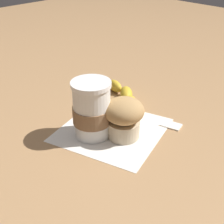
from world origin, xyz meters
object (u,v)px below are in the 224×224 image
(banana, at_px, (123,99))
(coffee_cup, at_px, (92,110))
(sugar_packet, at_px, (171,124))
(muffin, at_px, (123,117))

(banana, bearing_deg, coffee_cup, -162.44)
(sugar_packet, bearing_deg, muffin, 156.72)
(muffin, bearing_deg, coffee_cup, 126.09)
(banana, xyz_separation_m, sugar_packet, (0.01, -0.16, -0.02))
(muffin, distance_m, sugar_packet, 0.14)
(coffee_cup, xyz_separation_m, banana, (0.16, 0.05, -0.05))
(coffee_cup, distance_m, muffin, 0.07)
(coffee_cup, xyz_separation_m, muffin, (0.04, -0.06, -0.01))
(coffee_cup, xyz_separation_m, sugar_packet, (0.17, -0.11, -0.06))
(coffee_cup, distance_m, banana, 0.17)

